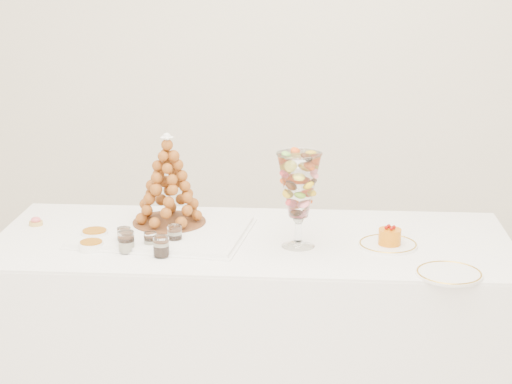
# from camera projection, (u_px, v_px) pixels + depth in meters

# --- Properties ---
(buffet_table) EXTENTS (1.98, 0.88, 0.74)m
(buffet_table) POSITION_uv_depth(u_px,v_px,m) (252.00, 328.00, 3.30)
(buffet_table) COLOR white
(buffet_table) RESTS_ON ground
(lace_tray) EXTENTS (0.64, 0.50, 0.02)m
(lace_tray) POSITION_uv_depth(u_px,v_px,m) (163.00, 232.00, 3.25)
(lace_tray) COLOR white
(lace_tray) RESTS_ON buffet_table
(macaron_vase) EXTENTS (0.16, 0.16, 0.35)m
(macaron_vase) POSITION_uv_depth(u_px,v_px,m) (299.00, 186.00, 3.06)
(macaron_vase) COLOR white
(macaron_vase) RESTS_ON buffet_table
(cake_plate) EXTENTS (0.22, 0.22, 0.01)m
(cake_plate) POSITION_uv_depth(u_px,v_px,m) (388.00, 245.00, 3.12)
(cake_plate) COLOR white
(cake_plate) RESTS_ON buffet_table
(spare_plate) EXTENTS (0.22, 0.22, 0.01)m
(spare_plate) POSITION_uv_depth(u_px,v_px,m) (449.00, 274.00, 2.84)
(spare_plate) COLOR white
(spare_plate) RESTS_ON buffet_table
(pink_tart) EXTENTS (0.05, 0.05, 0.03)m
(pink_tart) POSITION_uv_depth(u_px,v_px,m) (36.00, 222.00, 3.35)
(pink_tart) COLOR tan
(pink_tart) RESTS_ON buffet_table
(verrine_a) EXTENTS (0.06, 0.06, 0.07)m
(verrine_a) POSITION_uv_depth(u_px,v_px,m) (124.00, 236.00, 3.12)
(verrine_a) COLOR white
(verrine_a) RESTS_ON buffet_table
(verrine_b) EXTENTS (0.05, 0.05, 0.06)m
(verrine_b) POSITION_uv_depth(u_px,v_px,m) (150.00, 240.00, 3.09)
(verrine_b) COLOR white
(verrine_b) RESTS_ON buffet_table
(verrine_c) EXTENTS (0.07, 0.07, 0.07)m
(verrine_c) POSITION_uv_depth(u_px,v_px,m) (175.00, 235.00, 3.13)
(verrine_c) COLOR white
(verrine_c) RESTS_ON buffet_table
(verrine_d) EXTENTS (0.06, 0.06, 0.08)m
(verrine_d) POSITION_uv_depth(u_px,v_px,m) (126.00, 242.00, 3.05)
(verrine_d) COLOR white
(verrine_d) RESTS_ON buffet_table
(verrine_e) EXTENTS (0.07, 0.07, 0.08)m
(verrine_e) POSITION_uv_depth(u_px,v_px,m) (161.00, 246.00, 3.01)
(verrine_e) COLOR white
(verrine_e) RESTS_ON buffet_table
(ramekin_back) EXTENTS (0.10, 0.10, 0.03)m
(ramekin_back) POSITION_uv_depth(u_px,v_px,m) (95.00, 235.00, 3.19)
(ramekin_back) COLOR white
(ramekin_back) RESTS_ON buffet_table
(ramekin_front) EXTENTS (0.09, 0.09, 0.03)m
(ramekin_front) POSITION_uv_depth(u_px,v_px,m) (91.00, 246.00, 3.08)
(ramekin_front) COLOR white
(ramekin_front) RESTS_ON buffet_table
(croquembouche) EXTENTS (0.30, 0.30, 0.35)m
(croquembouche) POSITION_uv_depth(u_px,v_px,m) (168.00, 180.00, 3.27)
(croquembouche) COLOR brown
(croquembouche) RESTS_ON lace_tray
(mousse_cake) EXTENTS (0.08, 0.08, 0.07)m
(mousse_cake) POSITION_uv_depth(u_px,v_px,m) (390.00, 236.00, 3.10)
(mousse_cake) COLOR #D26C09
(mousse_cake) RESTS_ON cake_plate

